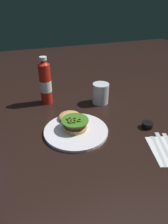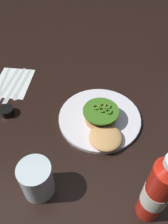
% 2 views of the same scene
% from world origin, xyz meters
% --- Properties ---
extents(ground_plane, '(3.00, 3.00, 0.00)m').
position_xyz_m(ground_plane, '(0.00, 0.00, 0.00)').
color(ground_plane, black).
extents(dinner_plate, '(0.28, 0.28, 0.01)m').
position_xyz_m(dinner_plate, '(-0.04, 0.09, 0.01)').
color(dinner_plate, white).
rests_on(dinner_plate, ground_plane).
extents(burger_sandwich, '(0.20, 0.12, 0.05)m').
position_xyz_m(burger_sandwich, '(-0.00, 0.09, 0.03)').
color(burger_sandwich, tan).
rests_on(burger_sandwich, dinner_plate).
extents(ketchup_bottle, '(0.06, 0.06, 0.26)m').
position_xyz_m(ketchup_bottle, '(0.28, 0.16, 0.12)').
color(ketchup_bottle, red).
rests_on(ketchup_bottle, ground_plane).
extents(water_glass, '(0.09, 0.09, 0.11)m').
position_xyz_m(water_glass, '(0.18, -0.12, 0.06)').
color(water_glass, silver).
rests_on(water_glass, ground_plane).
extents(condiment_cup, '(0.05, 0.05, 0.03)m').
position_xyz_m(condiment_cup, '(-0.11, -0.23, 0.01)').
color(condiment_cup, black).
rests_on(condiment_cup, ground_plane).
extents(steak_knife, '(0.21, 0.08, 0.00)m').
position_xyz_m(steak_knife, '(-0.25, -0.21, 0.00)').
color(steak_knife, silver).
rests_on(steak_knife, napkin).
extents(spoon_utensil, '(0.18, 0.07, 0.00)m').
position_xyz_m(spoon_utensil, '(-0.24, -0.19, 0.00)').
color(spoon_utensil, silver).
rests_on(spoon_utensil, napkin).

